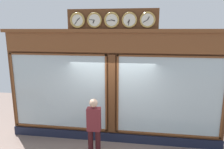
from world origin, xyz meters
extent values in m
cube|color=#5B3319|center=(0.00, -0.15, 1.68)|extent=(6.56, 0.30, 3.36)
cube|color=#191E33|center=(0.00, 0.02, 0.14)|extent=(6.56, 0.08, 0.28)
cube|color=brown|center=(0.00, 0.04, 3.07)|extent=(6.43, 0.08, 0.57)
cube|color=brown|center=(0.00, 0.02, 3.41)|extent=(6.69, 0.20, 0.10)
cube|color=silver|center=(-1.66, 0.01, 1.55)|extent=(2.93, 0.02, 2.29)
cube|color=brown|center=(-1.66, 0.04, 2.72)|extent=(3.03, 0.04, 0.05)
cube|color=brown|center=(-1.66, 0.04, 0.37)|extent=(3.03, 0.04, 0.05)
cube|color=brown|center=(-3.15, 0.04, 1.55)|extent=(0.05, 0.04, 2.39)
cube|color=brown|center=(-0.18, 0.04, 1.55)|extent=(0.05, 0.04, 2.39)
cube|color=silver|center=(1.66, 0.01, 1.55)|extent=(2.93, 0.02, 2.29)
cube|color=brown|center=(1.66, 0.04, 2.72)|extent=(3.03, 0.04, 0.05)
cube|color=brown|center=(1.66, 0.04, 0.37)|extent=(3.03, 0.04, 0.05)
cube|color=brown|center=(3.15, 0.04, 1.55)|extent=(0.05, 0.04, 2.39)
cube|color=brown|center=(0.18, 0.04, 1.55)|extent=(0.05, 0.04, 2.39)
cube|color=#5B3319|center=(0.00, 0.03, 1.55)|extent=(0.20, 0.10, 2.39)
cube|color=#5B3319|center=(0.00, -0.02, 3.70)|extent=(2.56, 0.06, 0.61)
cylinder|color=silver|center=(-0.97, 0.06, 3.70)|extent=(0.34, 0.02, 0.34)
torus|color=#B79347|center=(-0.97, 0.06, 3.70)|extent=(0.42, 0.05, 0.42)
cube|color=black|center=(-1.00, 0.07, 3.74)|extent=(0.06, 0.01, 0.09)
cube|color=black|center=(-0.91, 0.07, 3.66)|extent=(0.13, 0.01, 0.09)
sphere|color=black|center=(-0.97, 0.08, 3.70)|extent=(0.02, 0.02, 0.02)
cylinder|color=silver|center=(-0.49, 0.06, 3.70)|extent=(0.34, 0.02, 0.34)
torus|color=#B79347|center=(-0.49, 0.06, 3.70)|extent=(0.42, 0.04, 0.42)
cube|color=black|center=(-0.47, 0.07, 3.65)|extent=(0.06, 0.01, 0.09)
cube|color=black|center=(-0.47, 0.07, 3.62)|extent=(0.04, 0.01, 0.15)
sphere|color=black|center=(-0.49, 0.08, 3.70)|extent=(0.02, 0.02, 0.02)
cylinder|color=silver|center=(0.00, 0.06, 3.70)|extent=(0.34, 0.02, 0.34)
torus|color=#B79347|center=(0.00, 0.06, 3.70)|extent=(0.43, 0.05, 0.43)
cube|color=black|center=(-0.05, 0.07, 3.68)|extent=(0.10, 0.01, 0.04)
cube|color=black|center=(0.07, 0.07, 3.68)|extent=(0.15, 0.01, 0.04)
sphere|color=black|center=(0.00, 0.08, 3.70)|extent=(0.02, 0.02, 0.02)
cylinder|color=silver|center=(0.49, 0.06, 3.70)|extent=(0.34, 0.02, 0.34)
torus|color=#B79347|center=(0.49, 0.06, 3.70)|extent=(0.42, 0.05, 0.42)
cube|color=black|center=(0.51, 0.07, 3.65)|extent=(0.06, 0.01, 0.09)
cube|color=black|center=(0.56, 0.07, 3.70)|extent=(0.15, 0.01, 0.03)
sphere|color=black|center=(0.49, 0.08, 3.70)|extent=(0.02, 0.02, 0.02)
cylinder|color=silver|center=(0.97, 0.06, 3.70)|extent=(0.34, 0.02, 0.34)
torus|color=#B79347|center=(0.97, 0.06, 3.70)|extent=(0.43, 0.06, 0.43)
cube|color=black|center=(0.94, 0.07, 3.73)|extent=(0.08, 0.01, 0.08)
cube|color=black|center=(1.02, 0.07, 3.64)|extent=(0.09, 0.01, 0.13)
sphere|color=black|center=(0.97, 0.08, 3.70)|extent=(0.02, 0.02, 0.02)
cylinder|color=#3A1316|center=(0.45, 0.93, 0.41)|extent=(0.14, 0.14, 0.82)
cylinder|color=#3A1316|center=(0.25, 0.92, 0.41)|extent=(0.14, 0.14, 0.82)
cube|color=maroon|center=(0.35, 0.93, 1.13)|extent=(0.37, 0.24, 0.62)
sphere|color=tan|center=(0.35, 0.93, 1.58)|extent=(0.22, 0.22, 0.22)
camera|label=1|loc=(-0.85, 5.90, 3.45)|focal=33.36mm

